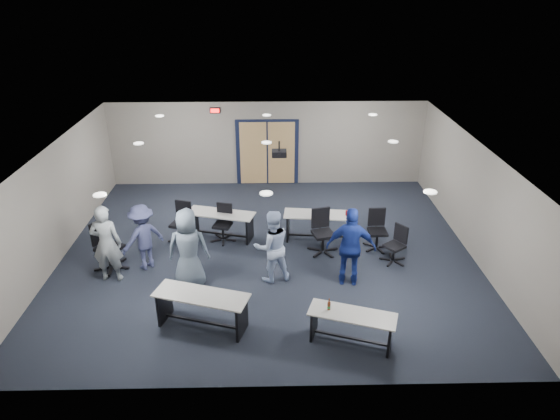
{
  "coord_description": "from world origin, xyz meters",
  "views": [
    {
      "loc": [
        0.07,
        -10.79,
        6.28
      ],
      "look_at": [
        0.3,
        -0.3,
        1.28
      ],
      "focal_mm": 32.0,
      "sensor_mm": 36.0,
      "label": 1
    }
  ],
  "objects_px": {
    "table_back_right": "(319,222)",
    "chair_back_a": "(181,223)",
    "chair_back_b": "(222,224)",
    "chair_back_d": "(378,230)",
    "person_plaid": "(188,248)",
    "chair_loose_left": "(109,246)",
    "person_navy": "(351,247)",
    "chair_loose_right": "(395,245)",
    "person_lightblue": "(272,246)",
    "table_front_right": "(351,323)",
    "table_back_left": "(221,221)",
    "chair_back_c": "(323,232)",
    "table_front_left": "(202,305)",
    "person_gray": "(106,244)",
    "person_back": "(143,237)"
  },
  "relations": [
    {
      "from": "chair_loose_right",
      "to": "chair_back_b",
      "type": "bearing_deg",
      "value": -141.87
    },
    {
      "from": "chair_back_d",
      "to": "person_back",
      "type": "xyz_separation_m",
      "value": [
        -5.59,
        -0.75,
        0.29
      ]
    },
    {
      "from": "table_back_right",
      "to": "chair_back_a",
      "type": "distance_m",
      "value": 3.55
    },
    {
      "from": "table_front_right",
      "to": "chair_back_b",
      "type": "relative_size",
      "value": 1.72
    },
    {
      "from": "chair_loose_left",
      "to": "chair_loose_right",
      "type": "bearing_deg",
      "value": -58.34
    },
    {
      "from": "table_front_left",
      "to": "person_gray",
      "type": "xyz_separation_m",
      "value": [
        -2.27,
        1.73,
        0.41
      ]
    },
    {
      "from": "chair_back_a",
      "to": "person_plaid",
      "type": "distance_m",
      "value": 2.12
    },
    {
      "from": "table_front_right",
      "to": "table_back_left",
      "type": "distance_m",
      "value": 5.01
    },
    {
      "from": "chair_loose_left",
      "to": "person_gray",
      "type": "distance_m",
      "value": 0.58
    },
    {
      "from": "table_back_right",
      "to": "person_navy",
      "type": "relative_size",
      "value": 1.01
    },
    {
      "from": "table_back_right",
      "to": "chair_back_d",
      "type": "relative_size",
      "value": 1.81
    },
    {
      "from": "chair_back_b",
      "to": "chair_loose_left",
      "type": "distance_m",
      "value": 2.81
    },
    {
      "from": "table_back_left",
      "to": "person_plaid",
      "type": "height_order",
      "value": "person_plaid"
    },
    {
      "from": "table_front_left",
      "to": "chair_back_c",
      "type": "bearing_deg",
      "value": 64.36
    },
    {
      "from": "table_front_left",
      "to": "chair_back_a",
      "type": "xyz_separation_m",
      "value": [
        -0.96,
        3.49,
        0.01
      ]
    },
    {
      "from": "chair_loose_right",
      "to": "person_navy",
      "type": "distance_m",
      "value": 1.55
    },
    {
      "from": "table_back_right",
      "to": "chair_loose_right",
      "type": "xyz_separation_m",
      "value": [
        1.68,
        -1.16,
        -0.04
      ]
    },
    {
      "from": "chair_back_c",
      "to": "chair_back_d",
      "type": "xyz_separation_m",
      "value": [
        1.37,
        0.17,
        -0.05
      ]
    },
    {
      "from": "chair_back_a",
      "to": "person_lightblue",
      "type": "height_order",
      "value": "person_lightblue"
    },
    {
      "from": "chair_back_d",
      "to": "person_plaid",
      "type": "distance_m",
      "value": 4.71
    },
    {
      "from": "table_front_left",
      "to": "person_navy",
      "type": "height_order",
      "value": "person_navy"
    },
    {
      "from": "chair_back_b",
      "to": "chair_back_d",
      "type": "xyz_separation_m",
      "value": [
        3.89,
        -0.49,
        0.02
      ]
    },
    {
      "from": "person_lightblue",
      "to": "chair_back_a",
      "type": "bearing_deg",
      "value": -54.52
    },
    {
      "from": "table_back_right",
      "to": "chair_back_c",
      "type": "bearing_deg",
      "value": -80.81
    },
    {
      "from": "table_front_left",
      "to": "person_gray",
      "type": "distance_m",
      "value": 2.88
    },
    {
      "from": "chair_back_d",
      "to": "chair_back_b",
      "type": "bearing_deg",
      "value": 171.37
    },
    {
      "from": "person_gray",
      "to": "person_lightblue",
      "type": "xyz_separation_m",
      "value": [
        3.63,
        -0.08,
        -0.07
      ]
    },
    {
      "from": "table_back_left",
      "to": "table_back_right",
      "type": "xyz_separation_m",
      "value": [
        2.53,
        -0.16,
        0.02
      ]
    },
    {
      "from": "chair_back_b",
      "to": "person_gray",
      "type": "bearing_deg",
      "value": -128.65
    },
    {
      "from": "chair_back_b",
      "to": "chair_back_d",
      "type": "bearing_deg",
      "value": 7.93
    },
    {
      "from": "table_front_left",
      "to": "table_back_left",
      "type": "xyz_separation_m",
      "value": [
        0.06,
        3.66,
        -0.03
      ]
    },
    {
      "from": "table_back_right",
      "to": "person_plaid",
      "type": "bearing_deg",
      "value": -140.1
    },
    {
      "from": "chair_back_d",
      "to": "person_plaid",
      "type": "height_order",
      "value": "person_plaid"
    },
    {
      "from": "table_back_left",
      "to": "person_lightblue",
      "type": "height_order",
      "value": "person_lightblue"
    },
    {
      "from": "table_back_right",
      "to": "chair_loose_left",
      "type": "xyz_separation_m",
      "value": [
        -4.99,
        -1.3,
        0.09
      ]
    },
    {
      "from": "person_lightblue",
      "to": "table_back_right",
      "type": "bearing_deg",
      "value": -139.64
    },
    {
      "from": "person_gray",
      "to": "chair_back_d",
      "type": "bearing_deg",
      "value": -168.64
    },
    {
      "from": "table_front_left",
      "to": "chair_back_d",
      "type": "relative_size",
      "value": 1.89
    },
    {
      "from": "chair_back_a",
      "to": "chair_loose_right",
      "type": "distance_m",
      "value": 5.36
    },
    {
      "from": "person_plaid",
      "to": "table_back_left",
      "type": "bearing_deg",
      "value": -104.45
    },
    {
      "from": "chair_back_b",
      "to": "chair_back_d",
      "type": "distance_m",
      "value": 3.92
    },
    {
      "from": "chair_loose_left",
      "to": "person_navy",
      "type": "distance_m",
      "value": 5.53
    },
    {
      "from": "chair_loose_left",
      "to": "person_back",
      "type": "bearing_deg",
      "value": -57.16
    },
    {
      "from": "table_front_left",
      "to": "person_lightblue",
      "type": "xyz_separation_m",
      "value": [
        1.37,
        1.65,
        0.34
      ]
    },
    {
      "from": "table_front_left",
      "to": "chair_loose_right",
      "type": "xyz_separation_m",
      "value": [
        4.28,
        2.33,
        -0.05
      ]
    },
    {
      "from": "table_front_right",
      "to": "chair_back_a",
      "type": "height_order",
      "value": "chair_back_a"
    },
    {
      "from": "chair_back_a",
      "to": "person_plaid",
      "type": "relative_size",
      "value": 0.57
    },
    {
      "from": "chair_loose_left",
      "to": "chair_loose_right",
      "type": "xyz_separation_m",
      "value": [
        6.67,
        0.14,
        -0.13
      ]
    },
    {
      "from": "chair_back_c",
      "to": "table_front_right",
      "type": "bearing_deg",
      "value": -101.81
    },
    {
      "from": "chair_back_d",
      "to": "person_lightblue",
      "type": "xyz_separation_m",
      "value": [
        -2.63,
        -1.34,
        0.34
      ]
    }
  ]
}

